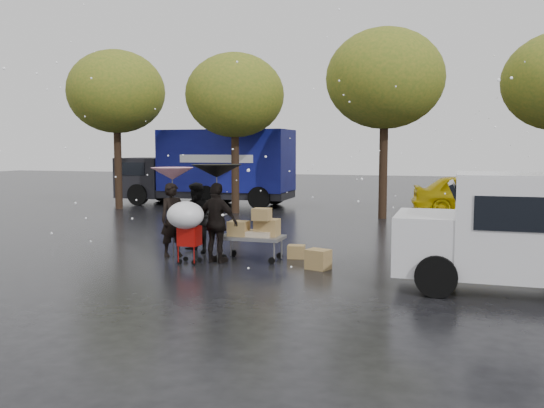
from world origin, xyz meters
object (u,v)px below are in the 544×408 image
(person_black, at_px, (217,223))
(shopping_cart, at_px, (186,219))
(yellow_taxi, at_px, (472,194))
(blue_truck, at_px, (210,168))
(white_van, at_px, (541,230))
(person_pink, at_px, (173,220))
(vendor_cart, at_px, (255,230))

(person_black, bearing_deg, shopping_cart, 48.59)
(person_black, bearing_deg, yellow_taxi, -104.61)
(yellow_taxi, bearing_deg, blue_truck, 81.39)
(white_van, relative_size, blue_truck, 0.59)
(person_pink, bearing_deg, shopping_cart, -100.49)
(person_black, xyz_separation_m, shopping_cart, (-0.58, -0.44, 0.13))
(person_black, distance_m, white_van, 6.82)
(shopping_cart, xyz_separation_m, white_van, (7.36, -0.30, 0.10))
(blue_truck, bearing_deg, shopping_cart, -68.59)
(person_black, xyz_separation_m, white_van, (6.78, -0.74, 0.22))
(vendor_cart, distance_m, white_van, 6.18)
(person_pink, height_order, person_black, person_black)
(white_van, bearing_deg, person_black, 173.74)
(white_van, relative_size, yellow_taxi, 1.03)
(vendor_cart, distance_m, yellow_taxi, 12.90)
(person_black, distance_m, vendor_cart, 0.94)
(person_black, bearing_deg, white_van, -175.01)
(shopping_cart, height_order, yellow_taxi, yellow_taxi)
(vendor_cart, bearing_deg, yellow_taxi, 66.13)
(white_van, height_order, yellow_taxi, white_van)
(person_pink, height_order, vendor_cart, person_pink)
(person_pink, height_order, yellow_taxi, person_pink)
(white_van, xyz_separation_m, yellow_taxi, (-0.81, 13.06, -0.35))
(white_van, bearing_deg, yellow_taxi, 93.55)
(shopping_cart, bearing_deg, person_pink, 131.92)
(person_black, height_order, shopping_cart, person_black)
(white_van, xyz_separation_m, blue_truck, (-12.46, 13.33, 0.60))
(yellow_taxi, bearing_deg, shopping_cart, 145.55)
(shopping_cart, relative_size, white_van, 0.30)
(person_pink, xyz_separation_m, white_van, (8.14, -1.18, 0.25))
(person_pink, xyz_separation_m, vendor_cart, (2.12, 0.08, -0.18))
(person_pink, bearing_deg, person_black, -70.26)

